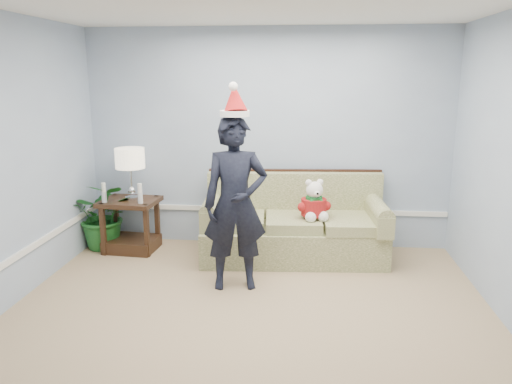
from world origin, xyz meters
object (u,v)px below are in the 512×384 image
Objects in this scene: side_table at (131,230)px; table_lamp at (130,160)px; man at (236,204)px; teddy_bear at (314,205)px; sofa at (293,228)px; houseplant at (105,215)px.

side_table is 1.13× the size of table_lamp.
man reaches higher than teddy_bear.
man is (-0.56, -0.94, 0.52)m from sofa.
sofa is 2.55× the size of houseplant.
houseplant is (-0.35, 0.05, 0.18)m from side_table.
sofa is 1.25× the size of man.
teddy_bear is (0.23, -0.18, 0.34)m from sofa.
man reaches higher than sofa.
sofa reaches higher than teddy_bear.
table_lamp is 0.79m from houseplant.
teddy_bear is at bearing 32.77° from man.
houseplant is 1.83× the size of teddy_bear.
sofa is at bearing 48.09° from man.
table_lamp is at bearing 174.73° from sofa.
man is at bearing -153.07° from teddy_bear.
houseplant is at bearing 139.68° from man.
side_table is 0.40m from houseplant.
side_table is 0.82× the size of houseplant.
teddy_bear is at bearing -4.69° from side_table.
houseplant is (-0.38, 0.02, -0.70)m from table_lamp.
man is at bearing -33.24° from side_table.
houseplant is 0.49× the size of man.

